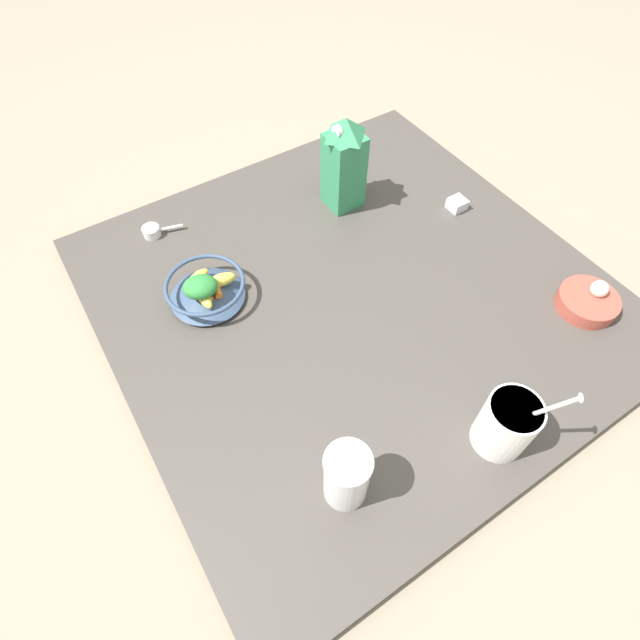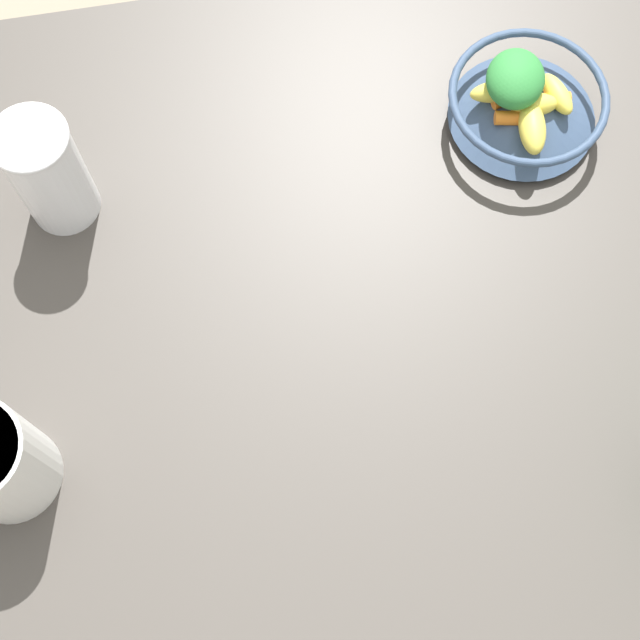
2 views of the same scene
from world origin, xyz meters
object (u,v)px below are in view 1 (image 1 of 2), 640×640
(spice_jar, at_px, (457,204))
(garlic_bowl, at_px, (588,301))
(drinking_cup, at_px, (347,476))
(milk_carton, at_px, (344,163))
(yogurt_tub, at_px, (507,423))
(fruit_bowl, at_px, (206,289))

(spice_jar, distance_m, garlic_bowl, 0.42)
(garlic_bowl, bearing_deg, drinking_cup, -86.17)
(milk_carton, xyz_separation_m, garlic_bowl, (0.61, 0.27, -0.11))
(drinking_cup, bearing_deg, yogurt_tub, 75.57)
(spice_jar, bearing_deg, garlic_bowl, 3.31)
(yogurt_tub, bearing_deg, fruit_bowl, -152.59)
(fruit_bowl, xyz_separation_m, spice_jar, (0.08, 0.71, -0.03))
(drinking_cup, relative_size, spice_jar, 3.37)
(drinking_cup, height_order, spice_jar, drinking_cup)
(milk_carton, bearing_deg, fruit_bowl, -76.21)
(drinking_cup, distance_m, spice_jar, 0.84)
(fruit_bowl, xyz_separation_m, milk_carton, (-0.11, 0.46, 0.09))
(milk_carton, height_order, garlic_bowl, milk_carton)
(yogurt_tub, xyz_separation_m, garlic_bowl, (-0.13, 0.41, -0.05))
(fruit_bowl, height_order, garlic_bowl, fruit_bowl)
(drinking_cup, bearing_deg, fruit_bowl, -178.10)
(fruit_bowl, relative_size, drinking_cup, 1.25)
(spice_jar, bearing_deg, fruit_bowl, -96.24)
(spice_jar, bearing_deg, drinking_cup, -55.91)
(yogurt_tub, bearing_deg, spice_jar, 144.78)
(yogurt_tub, relative_size, drinking_cup, 1.50)
(drinking_cup, xyz_separation_m, spice_jar, (-0.47, 0.69, -0.06))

